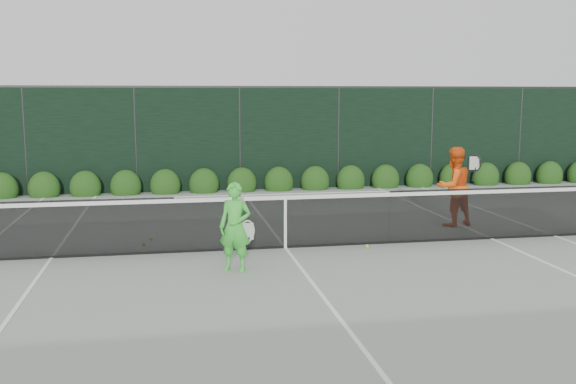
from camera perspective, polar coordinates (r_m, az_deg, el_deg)
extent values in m
plane|color=gray|center=(11.87, -0.24, -5.01)|extent=(80.00, 80.00, 0.00)
cube|color=black|center=(11.78, -20.82, -3.16)|extent=(4.40, 0.01, 1.02)
cube|color=black|center=(11.77, -0.24, -2.73)|extent=(4.00, 0.01, 0.96)
cube|color=black|center=(13.16, 18.07, -1.82)|extent=(4.40, 0.01, 1.02)
cube|color=white|center=(11.68, -0.24, -0.50)|extent=(12.80, 0.03, 0.07)
cube|color=black|center=(11.87, -0.24, -4.91)|extent=(12.80, 0.02, 0.04)
cube|color=white|center=(11.77, -0.24, -2.84)|extent=(0.05, 0.03, 0.91)
imported|color=#41D13D|center=(10.27, -4.73, -3.11)|extent=(0.62, 0.53, 1.43)
torus|color=beige|center=(10.41, -3.68, -3.53)|extent=(0.28, 0.16, 0.30)
cylinder|color=black|center=(10.46, -3.67, -4.81)|extent=(0.10, 0.03, 0.30)
imported|color=#F95D15|center=(14.19, 14.52, 0.47)|extent=(0.96, 0.82, 1.70)
torus|color=black|center=(14.10, 16.23, 2.49)|extent=(0.26, 0.20, 0.30)
cylinder|color=black|center=(14.13, 16.19, 1.52)|extent=(0.10, 0.03, 0.30)
cube|color=white|center=(13.91, 22.64, -3.63)|extent=(0.06, 23.77, 0.01)
cube|color=white|center=(11.87, -20.28, -5.52)|extent=(0.06, 23.77, 0.01)
cube|color=white|center=(13.22, 17.64, -3.98)|extent=(0.06, 23.77, 0.01)
cube|color=white|center=(23.49, -5.41, 1.77)|extent=(11.03, 0.06, 0.01)
cube|color=white|center=(18.09, -3.86, -0.27)|extent=(8.23, 0.06, 0.01)
cube|color=white|center=(11.87, -0.24, -4.98)|extent=(0.06, 12.80, 0.01)
cube|color=black|center=(19.01, -4.29, 4.69)|extent=(32.00, 0.06, 3.00)
cube|color=#262826|center=(18.96, -4.34, 9.31)|extent=(32.00, 0.06, 0.06)
cylinder|color=#262826|center=(19.30, -22.33, 4.13)|extent=(0.08, 0.08, 3.00)
cylinder|color=#262826|center=(18.92, -13.38, 4.47)|extent=(0.08, 0.08, 3.00)
cylinder|color=#262826|center=(19.01, -4.29, 4.69)|extent=(0.08, 0.08, 3.00)
cylinder|color=#262826|center=(19.56, 4.51, 4.80)|extent=(0.08, 0.08, 3.00)
cylinder|color=#262826|center=(20.54, 12.65, 4.80)|extent=(0.08, 0.08, 3.00)
cylinder|color=#262826|center=(21.89, 19.92, 4.72)|extent=(0.08, 0.08, 3.00)
ellipsoid|color=#18380F|center=(19.22, -24.08, 0.22)|extent=(0.86, 0.65, 0.94)
ellipsoid|color=#18380F|center=(18.99, -20.85, 0.31)|extent=(0.86, 0.65, 0.94)
ellipsoid|color=#18380F|center=(18.83, -17.56, 0.40)|extent=(0.86, 0.65, 0.94)
ellipsoid|color=#18380F|center=(18.72, -14.22, 0.50)|extent=(0.86, 0.65, 0.94)
ellipsoid|color=#18380F|center=(18.68, -10.85, 0.59)|extent=(0.86, 0.65, 0.94)
ellipsoid|color=#18380F|center=(18.70, -7.48, 0.68)|extent=(0.86, 0.65, 0.94)
ellipsoid|color=#18380F|center=(18.79, -4.13, 0.77)|extent=(0.86, 0.65, 0.94)
ellipsoid|color=#18380F|center=(18.94, -0.82, 0.86)|extent=(0.86, 0.65, 0.94)
ellipsoid|color=#18380F|center=(19.16, 2.42, 0.94)|extent=(0.86, 0.65, 0.94)
ellipsoid|color=#18380F|center=(19.43, 5.59, 1.01)|extent=(0.86, 0.65, 0.94)
ellipsoid|color=#18380F|center=(19.76, 8.66, 1.08)|extent=(0.86, 0.65, 0.94)
ellipsoid|color=#18380F|center=(20.15, 11.61, 1.15)|extent=(0.86, 0.65, 0.94)
ellipsoid|color=#18380F|center=(20.59, 14.45, 1.21)|extent=(0.86, 0.65, 0.94)
ellipsoid|color=#18380F|center=(21.07, 17.17, 1.26)|extent=(0.86, 0.65, 0.94)
ellipsoid|color=#18380F|center=(21.60, 19.75, 1.31)|extent=(0.86, 0.65, 0.94)
ellipsoid|color=#18380F|center=(22.18, 22.21, 1.35)|extent=(0.86, 0.65, 0.94)
sphere|color=#B6D42F|center=(12.76, -12.06, -4.07)|extent=(0.07, 0.07, 0.07)
sphere|color=#B6D42F|center=(11.96, 7.05, -4.80)|extent=(0.07, 0.07, 0.07)
sphere|color=#B6D42F|center=(12.34, -12.72, -4.53)|extent=(0.07, 0.07, 0.07)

